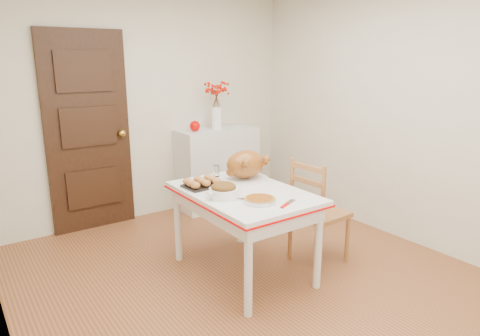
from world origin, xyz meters
TOP-DOWN VIEW (x-y plane):
  - floor at (0.00, 0.00)m, footprint 3.50×4.00m
  - wall_back at (0.00, 2.00)m, footprint 3.50×0.00m
  - wall_right at (1.75, 0.00)m, footprint 0.00×4.00m
  - door_back at (-0.70, 1.97)m, footprint 0.85×0.06m
  - sideboard at (0.74, 1.78)m, footprint 0.96×0.43m
  - kitchen_table at (0.01, 0.21)m, footprint 0.84×1.22m
  - chair_oak at (0.70, 0.01)m, footprint 0.44×0.44m
  - berry_vase at (0.74, 1.78)m, footprint 0.28×0.28m
  - apple at (0.45, 1.78)m, footprint 0.12×0.12m
  - turkey_platter at (0.20, 0.44)m, footprint 0.51×0.46m
  - pumpkin_pie at (-0.06, -0.09)m, footprint 0.27×0.27m
  - stuffing_dish at (-0.21, 0.16)m, footprint 0.33×0.29m
  - rolls_tray at (-0.21, 0.50)m, footprint 0.30×0.25m
  - pie_server at (0.09, -0.25)m, footprint 0.22×0.15m
  - carving_knife at (-0.14, 0.05)m, footprint 0.24×0.22m
  - drinking_glass at (0.06, 0.70)m, footprint 0.06×0.06m
  - shaker_pair at (0.28, 0.66)m, footprint 0.09×0.04m

SIDE VIEW (x-z plane):
  - floor at x=0.00m, z-range 0.00..0.00m
  - kitchen_table at x=0.01m, z-range 0.00..0.73m
  - chair_oak at x=0.70m, z-range 0.00..0.94m
  - sideboard at x=0.74m, z-range 0.00..0.96m
  - pie_server at x=0.09m, z-range 0.73..0.74m
  - carving_knife at x=-0.14m, z-range 0.73..0.74m
  - pumpkin_pie at x=-0.06m, z-range 0.73..0.78m
  - rolls_tray at x=-0.21m, z-range 0.73..0.81m
  - shaker_pair at x=0.28m, z-range 0.73..0.82m
  - drinking_glass at x=0.06m, z-range 0.73..0.83m
  - stuffing_dish at x=-0.21m, z-range 0.73..0.84m
  - turkey_platter at x=0.20m, z-range 0.73..1.00m
  - apple at x=0.45m, z-range 0.96..1.08m
  - door_back at x=-0.70m, z-range 0.00..2.06m
  - berry_vase at x=0.74m, z-range 0.96..1.50m
  - wall_back at x=0.00m, z-range 0.00..2.50m
  - wall_right at x=1.75m, z-range 0.00..2.50m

